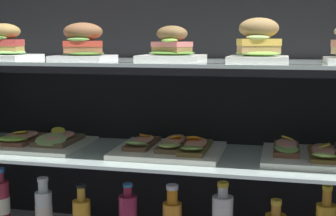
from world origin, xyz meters
The scene contains 14 objects.
case_frame centered at (0.00, 0.14, 0.51)m, with size 1.56×0.43×0.94m.
riser_lower_tier centered at (0.00, 0.00, 0.19)m, with size 1.50×0.37×0.30m.
shelf_lower_glass centered at (0.00, 0.00, 0.35)m, with size 1.52×0.39×0.01m, color silver.
riser_upper_tier centered at (0.00, 0.00, 0.50)m, with size 1.50×0.37×0.29m.
shelf_upper_glass centered at (0.00, 0.00, 0.65)m, with size 1.52×0.39×0.01m, color silver.
plated_roll_sandwich_right_of_center centered at (-0.56, -0.02, 0.69)m, with size 0.19×0.19×0.12m.
plated_roll_sandwich_near_right_corner centered at (-0.28, -0.01, 0.70)m, with size 0.17×0.17×0.12m.
plated_roll_sandwich_left_of_center centered at (0.01, 0.01, 0.69)m, with size 0.19×0.19×0.11m.
plated_roll_sandwich_near_left_corner centered at (0.28, -0.02, 0.70)m, with size 0.17×0.17×0.13m.
open_sandwich_tray_mid_left centered at (-0.46, 0.01, 0.37)m, with size 0.34×0.28×0.06m.
open_sandwich_tray_near_left_corner centered at (0.01, 0.01, 0.37)m, with size 0.34×0.28×0.06m.
open_sandwich_tray_left_of_center centered at (0.47, 0.03, 0.37)m, with size 0.34×0.28×0.06m.
juice_bottle_near_post centered at (-0.60, -0.01, 0.14)m, with size 0.06×0.06×0.23m.
juice_bottle_back_center centered at (-0.44, -0.01, 0.13)m, with size 0.06×0.06×0.21m.
Camera 1 is at (0.35, -1.47, 0.72)m, focal length 51.84 mm.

